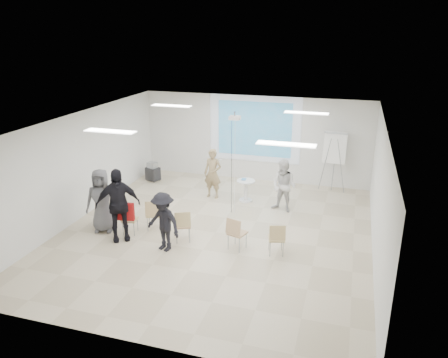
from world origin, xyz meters
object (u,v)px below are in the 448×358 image
(chair_right_inner, at_px, (236,231))
(flipchart_easel, at_px, (335,148))
(audience_outer, at_px, (102,197))
(player_right, at_px, (284,183))
(pedestal_table, at_px, (246,189))
(chair_right_far, at_px, (277,237))
(chair_left_inner, at_px, (154,213))
(chair_left_mid, at_px, (129,218))
(player_left, at_px, (213,170))
(audience_mid, at_px, (163,218))
(chair_far_left, at_px, (104,208))
(laptop, at_px, (154,213))
(audience_left, at_px, (117,200))
(av_cart, at_px, (153,172))
(chair_center, at_px, (183,224))

(chair_right_inner, relative_size, flipchart_easel, 0.43)
(audience_outer, xyz_separation_m, flipchart_easel, (5.68, 4.80, 0.51))
(player_right, bearing_deg, audience_outer, -130.15)
(pedestal_table, bearing_deg, chair_right_far, -63.83)
(chair_left_inner, distance_m, audience_outer, 1.42)
(chair_left_mid, xyz_separation_m, flipchart_easel, (4.90, 4.83, 1.01))
(pedestal_table, relative_size, chair_right_far, 0.86)
(player_left, distance_m, chair_left_inner, 2.90)
(player_right, bearing_deg, audience_mid, -108.29)
(chair_far_left, bearing_deg, audience_mid, -2.18)
(chair_left_inner, xyz_separation_m, laptop, (-0.02, 0.09, -0.05))
(pedestal_table, bearing_deg, chair_left_inner, -124.20)
(pedestal_table, relative_size, laptop, 2.23)
(player_right, distance_m, audience_mid, 4.02)
(chair_left_inner, xyz_separation_m, audience_left, (-0.62, -0.74, 0.58))
(chair_far_left, relative_size, chair_left_inner, 0.99)
(audience_mid, distance_m, flipchart_easel, 6.51)
(chair_right_inner, bearing_deg, chair_left_inner, -173.21)
(chair_left_inner, height_order, av_cart, chair_left_inner)
(chair_right_far, bearing_deg, audience_outer, 164.16)
(chair_far_left, height_order, flipchart_easel, flipchart_easel)
(flipchart_easel, bearing_deg, chair_left_mid, -129.46)
(audience_outer, relative_size, flipchart_easel, 0.96)
(player_right, bearing_deg, chair_far_left, -133.50)
(chair_left_mid, height_order, laptop, chair_left_mid)
(chair_far_left, distance_m, laptop, 1.42)
(flipchart_easel, bearing_deg, chair_center, -119.24)
(chair_center, bearing_deg, flipchart_easel, 30.95)
(chair_center, height_order, audience_left, audience_left)
(chair_far_left, bearing_deg, player_left, 71.44)
(chair_left_inner, relative_size, audience_mid, 0.51)
(player_right, height_order, chair_left_inner, player_right)
(pedestal_table, xyz_separation_m, player_left, (-1.10, 0.04, 0.51))
(chair_right_inner, distance_m, av_cart, 5.87)
(chair_right_far, xyz_separation_m, audience_mid, (-2.69, -0.52, 0.36))
(chair_left_mid, height_order, chair_right_far, chair_right_far)
(player_right, xyz_separation_m, chair_left_mid, (-3.62, -2.73, -0.40))
(player_right, xyz_separation_m, audience_mid, (-2.40, -3.22, -0.02))
(chair_far_left, distance_m, audience_outer, 0.55)
(chair_right_far, bearing_deg, player_right, 80.43)
(pedestal_table, height_order, chair_right_inner, chair_right_inner)
(player_right, relative_size, chair_left_inner, 2.01)
(laptop, bearing_deg, audience_outer, 2.66)
(player_left, xyz_separation_m, player_right, (2.35, -0.47, -0.03))
(audience_outer, height_order, flipchart_easel, flipchart_easel)
(player_right, distance_m, chair_left_mid, 4.55)
(chair_right_far, distance_m, audience_mid, 2.76)
(chair_center, bearing_deg, audience_left, 167.78)
(chair_left_mid, relative_size, chair_right_inner, 0.93)
(chair_right_far, bearing_deg, chair_right_inner, 166.13)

